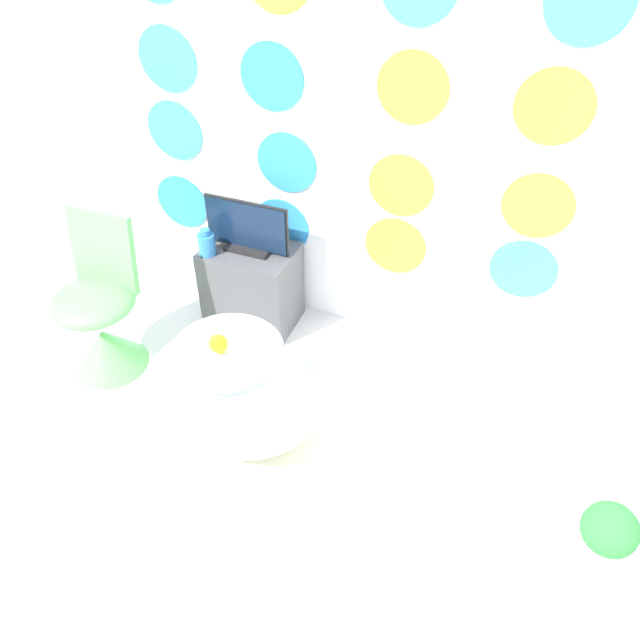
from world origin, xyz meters
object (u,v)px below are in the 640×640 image
Objects in this scene: bathtub at (232,392)px; chair at (102,324)px; vase at (207,243)px; tv at (247,229)px; potted_plant_left at (608,532)px.

chair is at bearing 167.70° from bathtub.
bathtub is 0.86m from vase.
bathtub is 5.51× the size of vase.
chair is at bearing -132.38° from tv.
tv reaches higher than vase.
tv is 2.11m from potted_plant_left.
vase is at bearing 53.30° from chair.
vase is (-0.47, 0.67, 0.26)m from bathtub.
chair is (-0.83, 0.18, -0.01)m from bathtub.
bathtub is 0.97× the size of chair.
chair is at bearing 167.57° from potted_plant_left.
chair is 0.66m from vase.
potted_plant_left is (1.51, -0.33, 0.29)m from bathtub.
potted_plant_left is (2.34, -0.52, 0.30)m from chair.
vase is 2.22m from potted_plant_left.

